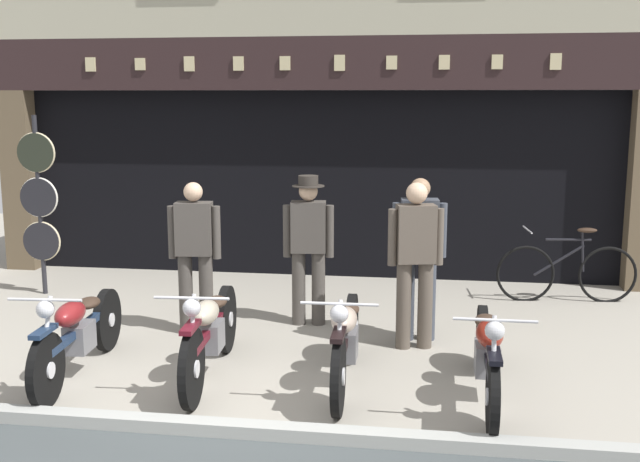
{
  "coord_description": "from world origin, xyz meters",
  "views": [
    {
      "loc": [
        1.62,
        -5.18,
        2.53
      ],
      "look_at": [
        0.43,
        2.77,
        1.1
      ],
      "focal_mm": 42.85,
      "sensor_mm": 36.0,
      "label": 1
    }
  ],
  "objects_px": {
    "shopkeeper_center": "(308,242)",
    "leaning_bicycle": "(567,271)",
    "motorcycle_center": "(346,339)",
    "salesman_right": "(419,251)",
    "motorcycle_center_left": "(210,332)",
    "advert_board_near": "(456,154)",
    "motorcycle_center_right": "(487,353)",
    "tyre_sign_pole": "(39,199)",
    "salesman_left": "(195,251)",
    "assistant_far_right": "(415,257)",
    "motorcycle_left": "(78,332)"
  },
  "relations": [
    {
      "from": "shopkeeper_center",
      "to": "leaning_bicycle",
      "type": "height_order",
      "value": "shopkeeper_center"
    },
    {
      "from": "advert_board_near",
      "to": "shopkeeper_center",
      "type": "bearing_deg",
      "value": -124.0
    },
    {
      "from": "salesman_left",
      "to": "motorcycle_center_right",
      "type": "bearing_deg",
      "value": 147.7
    },
    {
      "from": "motorcycle_center_right",
      "to": "assistant_far_right",
      "type": "distance_m",
      "value": 1.52
    },
    {
      "from": "tyre_sign_pole",
      "to": "advert_board_near",
      "type": "relative_size",
      "value": 2.49
    },
    {
      "from": "motorcycle_left",
      "to": "advert_board_near",
      "type": "height_order",
      "value": "advert_board_near"
    },
    {
      "from": "motorcycle_center_left",
      "to": "salesman_left",
      "type": "height_order",
      "value": "salesman_left"
    },
    {
      "from": "motorcycle_center",
      "to": "assistant_far_right",
      "type": "xyz_separation_m",
      "value": [
        0.57,
        1.14,
        0.51
      ]
    },
    {
      "from": "motorcycle_left",
      "to": "advert_board_near",
      "type": "distance_m",
      "value": 5.69
    },
    {
      "from": "shopkeeper_center",
      "to": "tyre_sign_pole",
      "type": "xyz_separation_m",
      "value": [
        -3.6,
        0.81,
        0.31
      ]
    },
    {
      "from": "salesman_right",
      "to": "leaning_bicycle",
      "type": "bearing_deg",
      "value": -140.97
    },
    {
      "from": "motorcycle_left",
      "to": "shopkeeper_center",
      "type": "height_order",
      "value": "shopkeeper_center"
    },
    {
      "from": "motorcycle_left",
      "to": "leaning_bicycle",
      "type": "relative_size",
      "value": 1.2
    },
    {
      "from": "motorcycle_left",
      "to": "leaning_bicycle",
      "type": "height_order",
      "value": "leaning_bicycle"
    },
    {
      "from": "motorcycle_center_right",
      "to": "shopkeeper_center",
      "type": "xyz_separation_m",
      "value": [
        -1.83,
        1.91,
        0.52
      ]
    },
    {
      "from": "motorcycle_center_left",
      "to": "motorcycle_center_right",
      "type": "height_order",
      "value": "motorcycle_center_left"
    },
    {
      "from": "tyre_sign_pole",
      "to": "motorcycle_center_right",
      "type": "bearing_deg",
      "value": -26.65
    },
    {
      "from": "salesman_right",
      "to": "tyre_sign_pole",
      "type": "height_order",
      "value": "tyre_sign_pole"
    },
    {
      "from": "motorcycle_center_left",
      "to": "tyre_sign_pole",
      "type": "relative_size",
      "value": 0.91
    },
    {
      "from": "shopkeeper_center",
      "to": "tyre_sign_pole",
      "type": "bearing_deg",
      "value": -18.92
    },
    {
      "from": "motorcycle_left",
      "to": "shopkeeper_center",
      "type": "xyz_separation_m",
      "value": [
        1.81,
        1.9,
        0.51
      ]
    },
    {
      "from": "tyre_sign_pole",
      "to": "advert_board_near",
      "type": "height_order",
      "value": "tyre_sign_pole"
    },
    {
      "from": "motorcycle_center_left",
      "to": "leaning_bicycle",
      "type": "xyz_separation_m",
      "value": [
        3.63,
        3.18,
        -0.05
      ]
    },
    {
      "from": "motorcycle_left",
      "to": "assistant_far_right",
      "type": "distance_m",
      "value": 3.29
    },
    {
      "from": "shopkeeper_center",
      "to": "salesman_right",
      "type": "distance_m",
      "value": 1.27
    },
    {
      "from": "shopkeeper_center",
      "to": "leaning_bicycle",
      "type": "relative_size",
      "value": 0.97
    },
    {
      "from": "motorcycle_center_left",
      "to": "motorcycle_center_right",
      "type": "relative_size",
      "value": 1.02
    },
    {
      "from": "shopkeeper_center",
      "to": "advert_board_near",
      "type": "height_order",
      "value": "advert_board_near"
    },
    {
      "from": "motorcycle_center_left",
      "to": "tyre_sign_pole",
      "type": "xyz_separation_m",
      "value": [
        -2.98,
        2.57,
        0.81
      ]
    },
    {
      "from": "motorcycle_center",
      "to": "shopkeeper_center",
      "type": "bearing_deg",
      "value": -72.17
    },
    {
      "from": "salesman_left",
      "to": "advert_board_near",
      "type": "bearing_deg",
      "value": -140.31
    },
    {
      "from": "motorcycle_center_left",
      "to": "advert_board_near",
      "type": "relative_size",
      "value": 2.26
    },
    {
      "from": "motorcycle_left",
      "to": "motorcycle_center_right",
      "type": "height_order",
      "value": "motorcycle_left"
    },
    {
      "from": "assistant_far_right",
      "to": "leaning_bicycle",
      "type": "relative_size",
      "value": 0.98
    },
    {
      "from": "advert_board_near",
      "to": "salesman_left",
      "type": "bearing_deg",
      "value": -133.56
    },
    {
      "from": "motorcycle_center",
      "to": "motorcycle_center_right",
      "type": "height_order",
      "value": "motorcycle_center"
    },
    {
      "from": "motorcycle_center_right",
      "to": "tyre_sign_pole",
      "type": "bearing_deg",
      "value": -26.42
    },
    {
      "from": "motorcycle_center_left",
      "to": "advert_board_near",
      "type": "distance_m",
      "value": 4.94
    },
    {
      "from": "motorcycle_center_right",
      "to": "advert_board_near",
      "type": "distance_m",
      "value": 4.55
    },
    {
      "from": "motorcycle_center_left",
      "to": "motorcycle_center",
      "type": "distance_m",
      "value": 1.23
    },
    {
      "from": "motorcycle_center_left",
      "to": "motorcycle_center",
      "type": "relative_size",
      "value": 1.06
    },
    {
      "from": "salesman_left",
      "to": "motorcycle_left",
      "type": "bearing_deg",
      "value": 57.93
    },
    {
      "from": "salesman_left",
      "to": "assistant_far_right",
      "type": "relative_size",
      "value": 0.97
    },
    {
      "from": "assistant_far_right",
      "to": "salesman_left",
      "type": "bearing_deg",
      "value": -16.74
    },
    {
      "from": "motorcycle_center",
      "to": "salesman_right",
      "type": "bearing_deg",
      "value": -114.35
    },
    {
      "from": "motorcycle_center",
      "to": "advert_board_near",
      "type": "distance_m",
      "value": 4.53
    },
    {
      "from": "shopkeeper_center",
      "to": "motorcycle_center_left",
      "type": "bearing_deg",
      "value": 64.56
    },
    {
      "from": "leaning_bicycle",
      "to": "salesman_left",
      "type": "bearing_deg",
      "value": 109.36
    },
    {
      "from": "motorcycle_center_left",
      "to": "shopkeeper_center",
      "type": "xyz_separation_m",
      "value": [
        0.61,
        1.76,
        0.5
      ]
    },
    {
      "from": "shopkeeper_center",
      "to": "salesman_left",
      "type": "bearing_deg",
      "value": 17.13
    }
  ]
}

